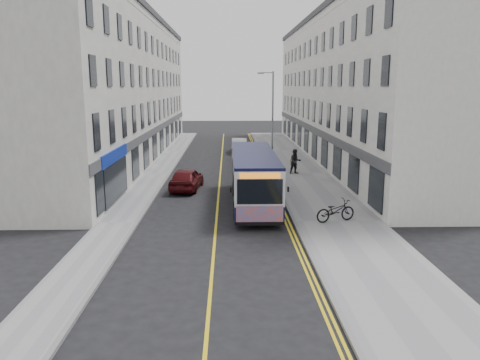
{
  "coord_description": "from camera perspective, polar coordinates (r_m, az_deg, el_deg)",
  "views": [
    {
      "loc": [
        0.63,
        -24.02,
        6.88
      ],
      "look_at": [
        1.3,
        2.08,
        1.6
      ],
      "focal_mm": 35.0,
      "sensor_mm": 36.0,
      "label": 1
    }
  ],
  "objects": [
    {
      "name": "car_maroon",
      "position": [
        31.57,
        -6.52,
        0.18
      ],
      "size": [
        2.27,
        4.62,
        1.52
      ],
      "primitive_type": "imported",
      "rotation": [
        0.0,
        0.0,
        3.03
      ],
      "color": "#4A0C10",
      "rests_on": "ground"
    },
    {
      "name": "kerb_east",
      "position": [
        36.81,
        3.81,
        0.74
      ],
      "size": [
        0.18,
        64.0,
        0.13
      ],
      "primitive_type": "cube",
      "color": "slate",
      "rests_on": "ground"
    },
    {
      "name": "terrace_west",
      "position": [
        46.04,
        -13.78,
        10.64
      ],
      "size": [
        6.0,
        46.0,
        13.0
      ],
      "primitive_type": "cube",
      "color": "silver",
      "rests_on": "ground"
    },
    {
      "name": "ground",
      "position": [
        24.99,
        -2.87,
        -4.56
      ],
      "size": [
        140.0,
        140.0,
        0.0
      ],
      "primitive_type": "plane",
      "color": "black",
      "rests_on": "ground"
    },
    {
      "name": "city_bus",
      "position": [
        27.3,
        1.68,
        0.46
      ],
      "size": [
        2.48,
        10.61,
        3.08
      ],
      "color": "black",
      "rests_on": "ground"
    },
    {
      "name": "road_centre_line",
      "position": [
        36.68,
        -2.43,
        0.61
      ],
      "size": [
        0.12,
        64.0,
        0.01
      ],
      "primitive_type": "cube",
      "color": "yellow",
      "rests_on": "ground"
    },
    {
      "name": "road_dbl_yellow_outer",
      "position": [
        36.8,
        3.42,
        0.64
      ],
      "size": [
        0.1,
        64.0,
        0.01
      ],
      "primitive_type": "cube",
      "color": "yellow",
      "rests_on": "ground"
    },
    {
      "name": "bicycle",
      "position": [
        24.13,
        11.56,
        -3.68
      ],
      "size": [
        2.28,
        1.42,
        1.13
      ],
      "primitive_type": "imported",
      "rotation": [
        0.0,
        0.0,
        1.9
      ],
      "color": "black",
      "rests_on": "pavement_east"
    },
    {
      "name": "kerb_west",
      "position": [
        36.95,
        -8.64,
        0.67
      ],
      "size": [
        0.18,
        64.0,
        0.13
      ],
      "primitive_type": "cube",
      "color": "slate",
      "rests_on": "ground"
    },
    {
      "name": "car_white",
      "position": [
        48.89,
        -0.09,
        4.2
      ],
      "size": [
        1.62,
        4.45,
        1.46
      ],
      "primitive_type": "imported",
      "rotation": [
        0.0,
        0.0,
        -0.02
      ],
      "color": "silver",
      "rests_on": "ground"
    },
    {
      "name": "road_dbl_yellow_inner",
      "position": [
        36.79,
        3.11,
        0.64
      ],
      "size": [
        0.1,
        64.0,
        0.01
      ],
      "primitive_type": "cube",
      "color": "yellow",
      "rests_on": "ground"
    },
    {
      "name": "pavement_west",
      "position": [
        37.09,
        -10.18,
        0.65
      ],
      "size": [
        2.0,
        64.0,
        0.12
      ],
      "primitive_type": "cube",
      "color": "gray",
      "rests_on": "ground"
    },
    {
      "name": "pedestrian_far",
      "position": [
        36.63,
        6.78,
        2.25
      ],
      "size": [
        1.11,
        0.97,
        1.94
      ],
      "primitive_type": "imported",
      "rotation": [
        0.0,
        0.0,
        0.29
      ],
      "color": "black",
      "rests_on": "pavement_east"
    },
    {
      "name": "pedestrian_near",
      "position": [
        37.29,
        6.6,
        2.3
      ],
      "size": [
        0.75,
        0.62,
        1.78
      ],
      "primitive_type": "imported",
      "rotation": [
        0.0,
        0.0,
        -0.34
      ],
      "color": "olive",
      "rests_on": "pavement_east"
    },
    {
      "name": "streetlamp",
      "position": [
        38.27,
        3.88,
        7.66
      ],
      "size": [
        1.32,
        0.18,
        8.0
      ],
      "color": "gray",
      "rests_on": "ground"
    },
    {
      "name": "pavement_east",
      "position": [
        37.09,
        7.27,
        0.74
      ],
      "size": [
        4.5,
        64.0,
        0.12
      ],
      "primitive_type": "cube",
      "color": "gray",
      "rests_on": "ground"
    },
    {
      "name": "terrace_east",
      "position": [
        46.32,
        12.32,
        10.7
      ],
      "size": [
        6.0,
        46.0,
        13.0
      ],
      "primitive_type": "cube",
      "color": "white",
      "rests_on": "ground"
    }
  ]
}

